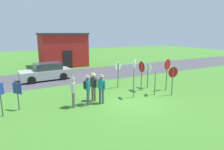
% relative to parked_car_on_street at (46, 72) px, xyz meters
% --- Properties ---
extents(ground_plane, '(80.00, 80.00, 0.00)m').
position_rel_parked_car_on_street_xyz_m(ground_plane, '(3.50, -8.53, -0.69)').
color(ground_plane, '#3D7528').
extents(street_asphalt, '(60.00, 6.40, 0.01)m').
position_rel_parked_car_on_street_xyz_m(street_asphalt, '(3.50, 0.52, -0.68)').
color(street_asphalt, '#424247').
rests_on(street_asphalt, ground).
extents(building_background, '(5.56, 4.25, 4.08)m').
position_rel_parked_car_on_street_xyz_m(building_background, '(3.27, 6.70, 1.36)').
color(building_background, '#B2231E').
rests_on(building_background, ground).
extents(parked_car_on_street, '(4.41, 2.25, 1.51)m').
position_rel_parked_car_on_street_xyz_m(parked_car_on_street, '(0.00, 0.00, 0.00)').
color(parked_car_on_street, '#A5A8AD').
rests_on(parked_car_on_street, ground).
extents(stop_sign_center_cluster, '(0.10, 0.85, 2.16)m').
position_rel_parked_car_on_street_xyz_m(stop_sign_center_cluster, '(5.48, -6.69, 0.80)').
color(stop_sign_center_cluster, '#51664C').
rests_on(stop_sign_center_cluster, ground).
extents(stop_sign_tallest, '(0.77, 0.13, 1.98)m').
position_rel_parked_car_on_street_xyz_m(stop_sign_tallest, '(6.62, -8.56, 0.66)').
color(stop_sign_tallest, '#51664C').
rests_on(stop_sign_tallest, ground).
extents(stop_sign_leaning_right, '(0.09, 0.78, 1.93)m').
position_rel_parked_car_on_street_xyz_m(stop_sign_leaning_right, '(6.32, -6.35, 0.62)').
color(stop_sign_leaning_right, '#51664C').
rests_on(stop_sign_leaning_right, ground).
extents(stop_sign_rear_left, '(0.39, 0.51, 1.91)m').
position_rel_parked_car_on_street_xyz_m(stop_sign_rear_left, '(5.69, -7.94, 0.59)').
color(stop_sign_rear_left, '#51664C').
rests_on(stop_sign_rear_left, ground).
extents(stop_sign_low_front, '(0.64, 0.20, 2.01)m').
position_rel_parked_car_on_street_xyz_m(stop_sign_low_front, '(4.36, -5.27, 0.66)').
color(stop_sign_low_front, '#51664C').
rests_on(stop_sign_low_front, ground).
extents(stop_sign_far_back, '(0.21, 0.59, 2.56)m').
position_rel_parked_car_on_street_xyz_m(stop_sign_far_back, '(4.10, -7.72, 1.00)').
color(stop_sign_far_back, '#51664C').
rests_on(stop_sign_far_back, ground).
extents(stop_sign_rear_right, '(0.81, 0.22, 2.32)m').
position_rel_parked_car_on_street_xyz_m(stop_sign_rear_right, '(7.13, -7.48, 0.91)').
color(stop_sign_rear_right, '#51664C').
rests_on(stop_sign_rear_right, ground).
extents(person_holding_notes, '(0.42, 0.56, 1.74)m').
position_rel_parked_car_on_street_xyz_m(person_holding_notes, '(1.03, -7.52, 0.32)').
color(person_holding_notes, '#4C5670').
rests_on(person_holding_notes, ground).
extents(person_with_sunhat, '(0.32, 0.55, 1.74)m').
position_rel_parked_car_on_street_xyz_m(person_with_sunhat, '(1.60, -7.06, 0.30)').
color(person_with_sunhat, '#7A6B56').
rests_on(person_with_sunhat, ground).
extents(person_on_left, '(0.32, 0.56, 1.74)m').
position_rel_parked_car_on_street_xyz_m(person_on_left, '(0.19, -7.50, 0.30)').
color(person_on_left, '#7A6B56').
rests_on(person_on_left, ground).
extents(person_in_teal, '(0.36, 0.52, 1.74)m').
position_rel_parked_car_on_street_xyz_m(person_in_teal, '(1.83, -7.69, 0.30)').
color(person_in_teal, '#4C5670').
rests_on(person_in_teal, ground).
extents(info_panel_leftmost, '(0.41, 0.47, 1.51)m').
position_rel_parked_car_on_street_xyz_m(info_panel_leftmost, '(-2.57, -6.48, 0.35)').
color(info_panel_leftmost, '#4C4C51').
rests_on(info_panel_leftmost, ground).
extents(info_panel_middle, '(0.33, 0.52, 1.69)m').
position_rel_parked_car_on_street_xyz_m(info_panel_middle, '(-3.34, -7.05, 0.48)').
color(info_panel_middle, '#4C4C51').
rests_on(info_panel_middle, ground).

